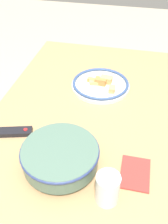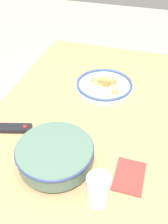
% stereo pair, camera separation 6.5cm
% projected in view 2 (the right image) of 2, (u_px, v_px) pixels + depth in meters
% --- Properties ---
extents(ground_plane, '(8.00, 8.00, 0.00)m').
position_uv_depth(ground_plane, '(80.00, 220.00, 1.59)').
color(ground_plane, '#B7A88E').
extents(dining_table, '(1.59, 0.84, 0.76)m').
position_uv_depth(dining_table, '(79.00, 143.00, 1.16)').
color(dining_table, tan).
rests_on(dining_table, ground_plane).
extents(noodle_bowl, '(0.28, 0.28, 0.09)m').
position_uv_depth(noodle_bowl, '(55.00, 154.00, 0.93)').
color(noodle_bowl, '#4C6B5B').
rests_on(noodle_bowl, dining_table).
extents(food_plate, '(0.30, 0.30, 0.05)m').
position_uv_depth(food_plate, '(104.00, 85.00, 1.33)').
color(food_plate, silver).
rests_on(food_plate, dining_table).
extents(tv_remote, '(0.09, 0.17, 0.02)m').
position_uv_depth(tv_remote, '(11.00, 128.00, 1.10)').
color(tv_remote, black).
rests_on(tv_remote, dining_table).
extents(drinking_glass, '(0.08, 0.08, 0.11)m').
position_uv_depth(drinking_glass, '(98.00, 190.00, 0.81)').
color(drinking_glass, silver).
rests_on(drinking_glass, dining_table).
extents(folded_napkin, '(0.15, 0.10, 0.01)m').
position_uv_depth(folded_napkin, '(129.00, 176.00, 0.92)').
color(folded_napkin, '#B2332D').
rests_on(folded_napkin, dining_table).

